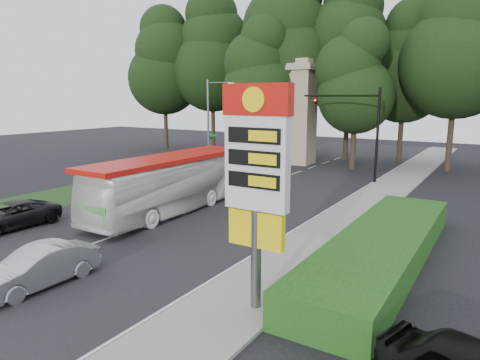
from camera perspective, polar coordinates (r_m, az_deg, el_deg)
The scene contains 21 objects.
ground at distance 18.70m, azimuth -27.08°, elevation -10.51°, with size 120.00×120.00×0.00m, color black.
road_surface at distance 26.47m, azimuth -4.34°, elevation -3.19°, with size 14.00×80.00×0.02m, color black.
sidewalk_right at distance 22.64m, azimuth 13.35°, elevation -5.78°, with size 3.00×80.00×0.12m, color gray.
grass_verge_left at distance 36.94m, azimuth -10.71°, elevation 0.70°, with size 5.00×50.00×0.02m, color #193814.
hedge at distance 18.03m, azimuth 18.38°, elevation -8.59°, with size 3.00×14.00×1.20m, color #1B4A13.
gas_station_pylon at distance 12.41m, azimuth 2.23°, elevation 1.63°, with size 2.10×0.45×6.85m.
traffic_signal_mast at distance 34.06m, azimuth 15.78°, elevation 7.53°, with size 6.10×0.35×7.20m.
streetlight_signs at distance 37.93m, azimuth -3.98°, elevation 7.86°, with size 2.75×0.98×8.00m.
monument at distance 42.34m, azimuth 8.05°, elevation 9.00°, with size 3.00×3.00×10.05m.
tree_far_west at distance 56.05m, azimuth -10.11°, elevation 15.10°, with size 8.96×8.96×17.60m.
tree_west_mid at distance 53.94m, azimuth -3.71°, elevation 16.48°, with size 9.80×9.80×19.25m.
tree_west_near at distance 52.29m, azimuth 3.17°, elevation 14.82°, with size 8.40×8.40×16.50m.
tree_center_left at distance 46.64m, azimuth 6.35°, elevation 17.72°, with size 10.08×10.08×19.80m.
tree_center_right at distance 46.14m, azimuth 14.46°, elevation 16.28°, with size 9.24×9.24×18.15m.
tree_east_near at distance 46.68m, azimuth 21.19°, elevation 14.18°, with size 8.12×8.12×15.95m.
tree_east_mid at distance 42.14m, azimuth 27.20°, elevation 16.45°, with size 9.52×9.52×18.70m.
tree_monument_left at distance 43.29m, azimuth 2.64°, elevation 13.87°, with size 7.28×7.28×14.30m.
tree_monument_right at distance 39.94m, azimuth 15.27°, elevation 12.79°, with size 6.72×6.72×13.20m.
transit_bus at distance 24.62m, azimuth -9.24°, elevation -0.56°, with size 2.70×11.55×3.22m, color white.
sedan_silver at distance 16.59m, azimuth -25.32°, elevation -10.48°, with size 1.47×4.22×1.39m, color #A9ABB1.
suv_charcoal at distance 24.34m, azimuth -28.26°, elevation -4.19°, with size 2.16×4.69×1.30m, color black.
Camera 1 is at (15.28, -8.63, 6.45)m, focal length 32.00 mm.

